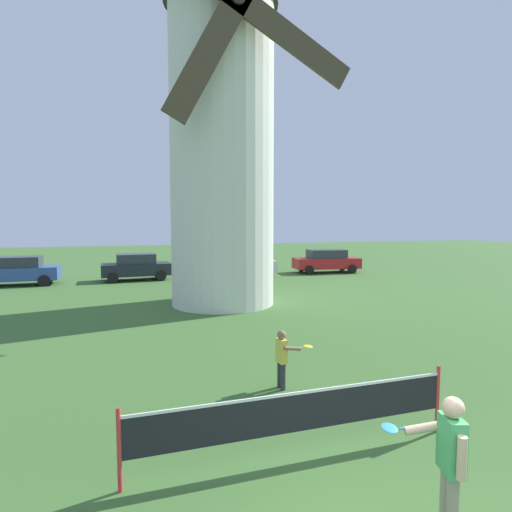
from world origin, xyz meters
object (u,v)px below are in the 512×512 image
object	(u,v)px
player_near	(449,457)
parked_car_blue	(18,270)
stray_ball	(450,415)
parked_car_silver	(241,264)
parked_car_black	(136,267)
parked_car_red	(326,261)
windmill	(222,125)
player_far	(283,356)
tennis_net	(299,412)

from	to	relation	value
player_near	parked_car_blue	size ratio (longest dim) A/B	0.38
stray_ball	parked_car_silver	xyz separation A→B (m)	(1.67, 19.25, 0.70)
player_near	parked_car_black	distance (m)	21.76
parked_car_red	parked_car_silver	bearing A→B (deg)	-178.19
parked_car_blue	parked_car_black	bearing A→B (deg)	1.34
parked_car_black	parked_car_red	size ratio (longest dim) A/B	0.87
windmill	parked_car_silver	size ratio (longest dim) A/B	3.47
parked_car_black	player_near	bearing A→B (deg)	-82.86
windmill	parked_car_blue	bearing A→B (deg)	138.70
player_far	parked_car_blue	bearing A→B (deg)	116.37
parked_car_red	player_near	bearing A→B (deg)	-114.32
parked_car_black	parked_car_silver	world-z (taller)	same
windmill	parked_car_black	bearing A→B (deg)	111.30
windmill	stray_ball	distance (m)	13.36
tennis_net	windmill	bearing A→B (deg)	82.22
parked_car_blue	parked_car_silver	xyz separation A→B (m)	(12.46, -0.17, 0.00)
player_far	parked_car_black	world-z (taller)	parked_car_black
windmill	parked_car_red	bearing A→B (deg)	42.25
windmill	parked_car_red	distance (m)	13.96
parked_car_black	stray_ball	bearing A→B (deg)	-76.63
windmill	player_far	size ratio (longest dim) A/B	12.67
player_far	parked_car_silver	xyz separation A→B (m)	(3.90, 17.09, 0.12)
windmill	tennis_net	world-z (taller)	windmill
stray_ball	parked_car_black	xyz separation A→B (m)	(-4.65, 19.56, 0.70)
windmill	player_near	xyz separation A→B (m)	(-0.57, -13.18, -6.47)
player_near	player_far	distance (m)	4.21
player_far	parked_car_black	distance (m)	17.57
player_far	parked_car_silver	size ratio (longest dim) A/B	0.27
stray_ball	parked_car_red	world-z (taller)	parked_car_red
parked_car_blue	player_far	bearing A→B (deg)	-63.63
tennis_net	parked_car_red	bearing A→B (deg)	61.49
windmill	tennis_net	distance (m)	13.27
player_near	parked_car_silver	xyz separation A→B (m)	(3.62, 21.28, -0.06)
parked_car_silver	tennis_net	bearing A→B (deg)	-103.29
windmill	player_far	distance (m)	11.21
tennis_net	parked_car_black	xyz separation A→B (m)	(-1.73, 19.79, 0.12)
stray_ball	parked_car_blue	size ratio (longest dim) A/B	0.06
player_near	parked_car_red	size ratio (longest dim) A/B	0.34
parked_car_silver	parked_car_red	xyz separation A→B (m)	(6.09, 0.19, 0.00)
tennis_net	parked_car_silver	xyz separation A→B (m)	(4.60, 19.48, 0.13)
player_near	stray_ball	size ratio (longest dim) A/B	6.87
windmill	stray_ball	xyz separation A→B (m)	(1.37, -11.15, -7.23)
parked_car_silver	parked_car_red	size ratio (longest dim) A/B	0.97
windmill	stray_ball	size ratio (longest dim) A/B	68.84
parked_car_black	parked_car_red	distance (m)	12.41
player_far	stray_ball	world-z (taller)	player_far
parked_car_silver	player_far	bearing A→B (deg)	-102.87
tennis_net	parked_car_silver	distance (m)	20.01
parked_car_black	parked_car_silver	size ratio (longest dim) A/B	0.89
parked_car_silver	parked_car_red	world-z (taller)	same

